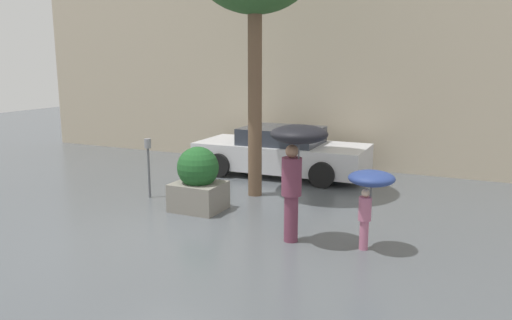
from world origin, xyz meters
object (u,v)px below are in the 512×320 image
object	(u,v)px
parked_car_near	(282,152)
parking_meter	(148,155)
person_child	(370,186)
person_adult	(297,153)
planter_box	(198,181)

from	to	relation	value
parked_car_near	parking_meter	size ratio (longest dim) A/B	3.42
person_child	parked_car_near	distance (m)	5.38
person_adult	parked_car_near	bearing A→B (deg)	137.03
person_adult	person_child	world-z (taller)	person_adult
planter_box	person_adult	size ratio (longest dim) A/B	0.66
parking_meter	parked_car_near	bearing A→B (deg)	61.91
person_adult	parked_car_near	distance (m)	5.00
person_child	parked_car_near	xyz separation A→B (m)	(-3.18, 4.32, -0.46)
planter_box	person_adult	distance (m)	2.66
person_adult	parked_car_near	size ratio (longest dim) A/B	0.44
person_child	parked_car_near	world-z (taller)	person_child
planter_box	parked_car_near	world-z (taller)	planter_box
person_child	parked_car_near	size ratio (longest dim) A/B	0.29
parking_meter	person_child	bearing A→B (deg)	-12.38
parked_car_near	parking_meter	xyz separation A→B (m)	(-1.73, -3.24, 0.34)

